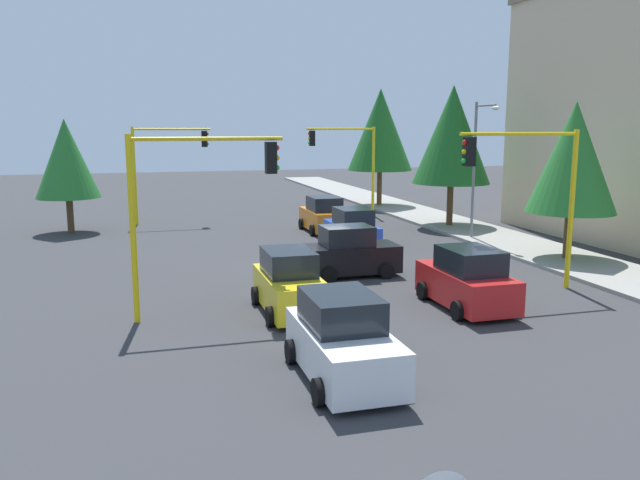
# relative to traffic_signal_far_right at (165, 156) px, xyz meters

# --- Properties ---
(ground_plane) EXTENTS (120.00, 120.00, 0.00)m
(ground_plane) POSITION_rel_traffic_signal_far_right_xyz_m (14.00, 5.71, -4.09)
(ground_plane) COLOR #353538
(sidewalk_kerb) EXTENTS (80.00, 4.00, 0.15)m
(sidewalk_kerb) POSITION_rel_traffic_signal_far_right_xyz_m (9.00, 16.21, -4.01)
(sidewalk_kerb) COLOR gray
(sidewalk_kerb) RESTS_ON ground
(lane_arrow_near) EXTENTS (2.40, 1.10, 1.10)m
(lane_arrow_near) POSITION_rel_traffic_signal_far_right_xyz_m (25.51, 2.71, -4.08)
(lane_arrow_near) COLOR silver
(lane_arrow_near) RESTS_ON ground
(traffic_signal_far_right) EXTENTS (0.36, 4.59, 5.78)m
(traffic_signal_far_right) POSITION_rel_traffic_signal_far_right_xyz_m (0.00, 0.00, 0.00)
(traffic_signal_far_right) COLOR yellow
(traffic_signal_far_right) RESTS_ON ground
(traffic_signal_near_right) EXTENTS (0.36, 4.59, 5.57)m
(traffic_signal_near_right) POSITION_rel_traffic_signal_far_right_xyz_m (20.00, 0.03, -0.14)
(traffic_signal_near_right) COLOR yellow
(traffic_signal_near_right) RESTS_ON ground
(traffic_signal_far_left) EXTENTS (0.36, 4.59, 5.79)m
(traffic_signal_far_left) POSITION_rel_traffic_signal_far_right_xyz_m (0.00, 11.43, 0.01)
(traffic_signal_far_left) COLOR yellow
(traffic_signal_far_left) RESTS_ON ground
(traffic_signal_near_left) EXTENTS (0.36, 4.59, 5.68)m
(traffic_signal_near_left) POSITION_rel_traffic_signal_far_right_xyz_m (20.00, 11.41, -0.07)
(traffic_signal_near_left) COLOR yellow
(traffic_signal_near_left) RESTS_ON ground
(street_lamp_curbside) EXTENTS (2.15, 0.28, 7.00)m
(street_lamp_curbside) POSITION_rel_traffic_signal_far_right_xyz_m (10.39, 14.91, 0.26)
(street_lamp_curbside) COLOR slate
(street_lamp_curbside) RESTS_ON ground
(tree_roadside_far) EXTENTS (4.62, 4.62, 8.46)m
(tree_roadside_far) POSITION_rel_traffic_signal_far_right_xyz_m (-4.00, 15.21, 1.48)
(tree_roadside_far) COLOR brown
(tree_roadside_far) RESTS_ON ground
(tree_roadside_mid) EXTENTS (4.42, 4.42, 8.09)m
(tree_roadside_mid) POSITION_rel_traffic_signal_far_right_xyz_m (6.00, 15.71, 1.23)
(tree_roadside_mid) COLOR brown
(tree_roadside_mid) RESTS_ON ground
(tree_roadside_near) EXTENTS (3.76, 3.76, 6.84)m
(tree_roadside_near) POSITION_rel_traffic_signal_far_right_xyz_m (16.00, 16.21, 0.39)
(tree_roadside_near) COLOR brown
(tree_roadside_near) RESTS_ON ground
(tree_opposite_side) EXTENTS (3.42, 3.42, 6.22)m
(tree_opposite_side) POSITION_rel_traffic_signal_far_right_xyz_m (2.00, -5.29, -0.02)
(tree_opposite_side) COLOR brown
(tree_opposite_side) RESTS_ON ground
(car_blue) EXTENTS (3.83, 2.02, 1.98)m
(car_blue) POSITION_rel_traffic_signal_far_right_xyz_m (10.73, 8.13, -3.19)
(car_blue) COLOR blue
(car_blue) RESTS_ON ground
(car_orange) EXTENTS (3.93, 2.12, 1.98)m
(car_orange) POSITION_rel_traffic_signal_far_right_xyz_m (5.49, 8.23, -3.19)
(car_orange) COLOR orange
(car_orange) RESTS_ON ground
(car_yellow) EXTENTS (3.93, 1.98, 1.98)m
(car_yellow) POSITION_rel_traffic_signal_far_right_xyz_m (20.26, 2.85, -3.19)
(car_yellow) COLOR yellow
(car_yellow) RESTS_ON ground
(car_black) EXTENTS (2.02, 3.69, 1.98)m
(car_black) POSITION_rel_traffic_signal_far_right_xyz_m (16.00, 6.27, -3.19)
(car_black) COLOR black
(car_black) RESTS_ON ground
(car_white) EXTENTS (4.09, 2.10, 1.98)m
(car_white) POSITION_rel_traffic_signal_far_right_xyz_m (25.78, 2.81, -3.19)
(car_white) COLOR white
(car_white) RESTS_ON ground
(car_red) EXTENTS (3.98, 2.08, 1.98)m
(car_red) POSITION_rel_traffic_signal_far_right_xyz_m (21.31, 8.45, -3.19)
(car_red) COLOR red
(car_red) RESTS_ON ground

